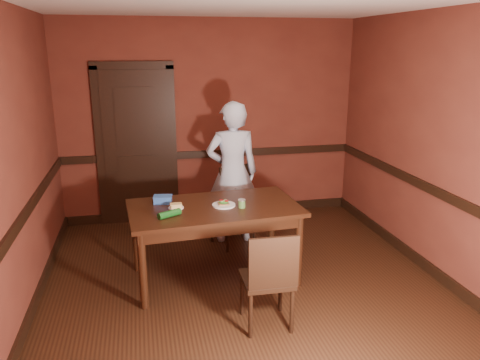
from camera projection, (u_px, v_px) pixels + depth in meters
name	position (u px, v px, depth m)	size (l,w,h in m)	color
floor	(247.00, 292.00, 4.61)	(4.00, 4.50, 0.01)	black
ceiling	(249.00, 0.00, 3.87)	(4.00, 4.50, 0.01)	silver
wall_back	(210.00, 121.00, 6.36)	(4.00, 0.02, 2.70)	maroon
wall_front	(361.00, 270.00, 2.13)	(4.00, 0.02, 2.70)	maroon
wall_left	(11.00, 171.00, 3.84)	(0.02, 4.50, 2.70)	maroon
wall_right	(444.00, 149.00, 4.65)	(0.02, 4.50, 2.70)	maroon
dado_back	(211.00, 154.00, 6.47)	(4.00, 0.03, 0.10)	black
dado_left	(20.00, 222.00, 3.96)	(0.03, 4.50, 0.10)	black
dado_right	(437.00, 192.00, 4.77)	(0.03, 4.50, 0.10)	black
baseboard_back	(212.00, 211.00, 6.70)	(4.00, 0.03, 0.12)	black
baseboard_left	(32.00, 309.00, 4.19)	(0.03, 4.50, 0.12)	black
baseboard_right	(428.00, 267.00, 5.00)	(0.03, 4.50, 0.12)	black
door	(137.00, 144.00, 6.19)	(1.05, 0.07, 2.20)	black
dining_table	(215.00, 242.00, 4.79)	(1.69, 0.95, 0.79)	black
chair_far	(233.00, 207.00, 5.63)	(0.44, 0.44, 0.94)	black
chair_near	(267.00, 277.00, 3.97)	(0.41, 0.41, 0.89)	black
person	(232.00, 173.00, 5.64)	(0.63, 0.41, 1.73)	silver
sandwich_plate	(224.00, 204.00, 4.69)	(0.23, 0.23, 0.06)	white
sauce_jar	(242.00, 204.00, 4.62)	(0.07, 0.07, 0.09)	#568640
cheese_saucer	(176.00, 206.00, 4.62)	(0.15, 0.15, 0.05)	white
food_tub	(163.00, 199.00, 4.76)	(0.20, 0.16, 0.08)	blue
wrapped_veg	(169.00, 214.00, 4.37)	(0.06, 0.06, 0.23)	#134E18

